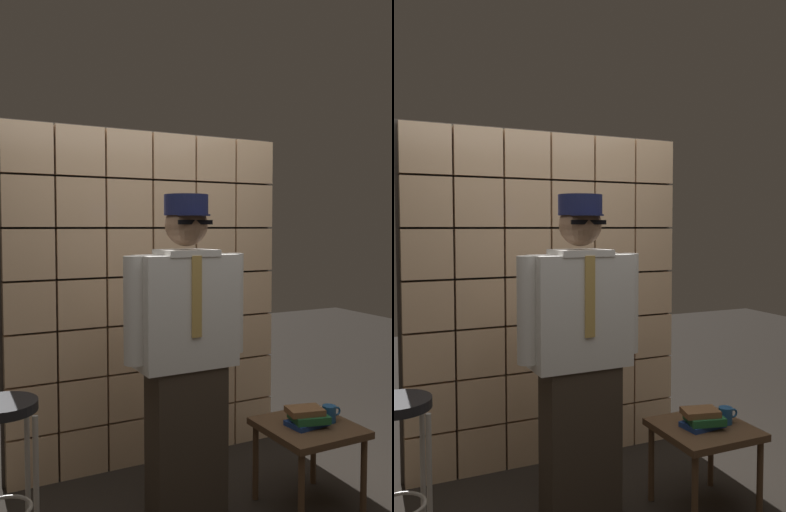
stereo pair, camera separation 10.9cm
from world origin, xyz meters
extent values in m
cube|color=#E0B78C|center=(-0.82, 1.13, 0.16)|extent=(0.32, 0.08, 0.32)
cube|color=#E0B78C|center=(-0.49, 1.13, 0.16)|extent=(0.32, 0.08, 0.32)
cube|color=#E0B78C|center=(-0.16, 1.13, 0.16)|extent=(0.32, 0.08, 0.32)
cube|color=#E0B78C|center=(0.16, 1.13, 0.16)|extent=(0.32, 0.08, 0.32)
cube|color=#E0B78C|center=(0.49, 1.13, 0.16)|extent=(0.32, 0.08, 0.32)
cube|color=#E0B78C|center=(0.82, 1.13, 0.16)|extent=(0.32, 0.08, 0.32)
cube|color=#E0B78C|center=(-0.82, 1.13, 0.49)|extent=(0.32, 0.08, 0.32)
cube|color=#E0B78C|center=(-0.49, 1.13, 0.49)|extent=(0.32, 0.08, 0.32)
cube|color=#E0B78C|center=(-0.16, 1.13, 0.49)|extent=(0.32, 0.08, 0.32)
cube|color=#E0B78C|center=(0.16, 1.13, 0.49)|extent=(0.32, 0.08, 0.32)
cube|color=#E0B78C|center=(0.49, 1.13, 0.49)|extent=(0.32, 0.08, 0.32)
cube|color=#E0B78C|center=(0.82, 1.13, 0.49)|extent=(0.32, 0.08, 0.32)
cube|color=#E0B78C|center=(-0.82, 1.13, 0.82)|extent=(0.32, 0.08, 0.32)
cube|color=#E0B78C|center=(-0.49, 1.13, 0.82)|extent=(0.32, 0.08, 0.32)
cube|color=#E0B78C|center=(-0.16, 1.13, 0.82)|extent=(0.32, 0.08, 0.32)
cube|color=#E0B78C|center=(0.16, 1.13, 0.82)|extent=(0.32, 0.08, 0.32)
cube|color=#E0B78C|center=(0.49, 1.13, 0.82)|extent=(0.32, 0.08, 0.32)
cube|color=#E0B78C|center=(0.82, 1.13, 0.82)|extent=(0.32, 0.08, 0.32)
cube|color=#E0B78C|center=(-0.82, 1.13, 1.15)|extent=(0.32, 0.08, 0.32)
cube|color=#E0B78C|center=(-0.49, 1.13, 1.15)|extent=(0.32, 0.08, 0.32)
cube|color=#E0B78C|center=(-0.16, 1.13, 1.15)|extent=(0.32, 0.08, 0.32)
cube|color=#E0B78C|center=(0.16, 1.13, 1.15)|extent=(0.32, 0.08, 0.32)
cube|color=#E0B78C|center=(0.49, 1.13, 1.15)|extent=(0.32, 0.08, 0.32)
cube|color=#E0B78C|center=(0.82, 1.13, 1.15)|extent=(0.32, 0.08, 0.32)
cube|color=#E0B78C|center=(-0.82, 1.13, 1.48)|extent=(0.32, 0.08, 0.32)
cube|color=#E0B78C|center=(-0.49, 1.13, 1.48)|extent=(0.32, 0.08, 0.32)
cube|color=#E0B78C|center=(-0.16, 1.13, 1.48)|extent=(0.32, 0.08, 0.32)
cube|color=#E0B78C|center=(0.16, 1.13, 1.48)|extent=(0.32, 0.08, 0.32)
cube|color=#E0B78C|center=(0.49, 1.13, 1.48)|extent=(0.32, 0.08, 0.32)
cube|color=#E0B78C|center=(0.82, 1.13, 1.48)|extent=(0.32, 0.08, 0.32)
cube|color=#E0B78C|center=(-0.82, 1.13, 1.80)|extent=(0.32, 0.08, 0.32)
cube|color=#E0B78C|center=(-0.49, 1.13, 1.80)|extent=(0.32, 0.08, 0.32)
cube|color=#E0B78C|center=(-0.16, 1.13, 1.80)|extent=(0.32, 0.08, 0.32)
cube|color=#E0B78C|center=(0.16, 1.13, 1.80)|extent=(0.32, 0.08, 0.32)
cube|color=#E0B78C|center=(0.49, 1.13, 1.80)|extent=(0.32, 0.08, 0.32)
cube|color=#E0B78C|center=(0.82, 1.13, 1.80)|extent=(0.32, 0.08, 0.32)
cube|color=#E0B78C|center=(-0.82, 1.13, 2.13)|extent=(0.32, 0.08, 0.32)
cube|color=#E0B78C|center=(-0.49, 1.13, 2.13)|extent=(0.32, 0.08, 0.32)
cube|color=#E0B78C|center=(-0.16, 1.13, 2.13)|extent=(0.32, 0.08, 0.32)
cube|color=#E0B78C|center=(0.16, 1.13, 2.13)|extent=(0.32, 0.08, 0.32)
cube|color=#E0B78C|center=(0.49, 1.13, 2.13)|extent=(0.32, 0.08, 0.32)
cube|color=#E0B78C|center=(0.82, 1.13, 2.13)|extent=(0.32, 0.08, 0.32)
cube|color=#38332D|center=(0.00, 1.18, 1.15)|extent=(2.00, 0.02, 2.33)
cube|color=#382D23|center=(-0.12, 0.33, 0.44)|extent=(0.42, 0.22, 0.88)
cube|color=silver|center=(-0.12, 0.33, 1.19)|extent=(0.55, 0.25, 0.62)
cube|color=tan|center=(-0.11, 0.20, 1.28)|extent=(0.06, 0.01, 0.43)
cube|color=silver|center=(-0.12, 0.33, 1.51)|extent=(0.30, 0.25, 0.04)
sphere|color=#846047|center=(-0.12, 0.33, 1.66)|extent=(0.24, 0.24, 0.24)
ellipsoid|color=black|center=(-0.12, 0.28, 1.62)|extent=(0.16, 0.09, 0.11)
cube|color=black|center=(-0.11, 0.22, 1.67)|extent=(0.20, 0.02, 0.02)
cylinder|color=#191E47|center=(-0.11, 0.24, 1.71)|extent=(0.18, 0.18, 0.01)
cylinder|color=#191E47|center=(-0.12, 0.33, 1.77)|extent=(0.24, 0.24, 0.11)
cylinder|color=silver|center=(0.19, 0.33, 1.21)|extent=(0.11, 0.11, 0.57)
cylinder|color=silver|center=(-0.42, 0.32, 1.21)|extent=(0.11, 0.11, 0.57)
cylinder|color=black|center=(-1.06, 0.45, 0.76)|extent=(0.34, 0.34, 0.05)
torus|color=#A59E93|center=(-1.06, 0.45, 0.23)|extent=(0.27, 0.27, 0.02)
cylinder|color=#A59E93|center=(-0.93, 0.32, 0.37)|extent=(0.03, 0.03, 0.73)
cylinder|color=#A59E93|center=(-0.93, 0.59, 0.37)|extent=(0.03, 0.03, 0.73)
cube|color=#513823|center=(0.58, 0.13, 0.48)|extent=(0.52, 0.52, 0.04)
cylinder|color=#513823|center=(0.36, -0.09, 0.23)|extent=(0.04, 0.04, 0.46)
cylinder|color=#513823|center=(0.80, -0.09, 0.23)|extent=(0.04, 0.04, 0.46)
cylinder|color=#513823|center=(0.36, 0.35, 0.23)|extent=(0.04, 0.04, 0.46)
cylinder|color=#513823|center=(0.80, 0.35, 0.23)|extent=(0.04, 0.04, 0.46)
cube|color=navy|center=(0.56, 0.12, 0.51)|extent=(0.24, 0.17, 0.03)
cube|color=#1E592D|center=(0.56, 0.11, 0.55)|extent=(0.24, 0.21, 0.04)
cube|color=brown|center=(0.54, 0.12, 0.59)|extent=(0.23, 0.18, 0.04)
cylinder|color=navy|center=(0.71, 0.11, 0.55)|extent=(0.08, 0.08, 0.09)
torus|color=navy|center=(0.77, 0.11, 0.55)|extent=(0.06, 0.01, 0.06)
camera|label=1|loc=(-1.35, -2.25, 1.65)|focal=36.85mm
camera|label=2|loc=(-1.25, -2.30, 1.65)|focal=36.85mm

